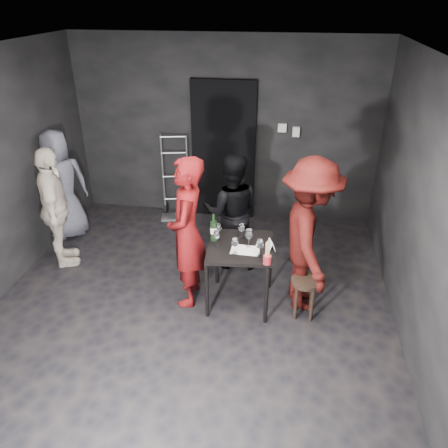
% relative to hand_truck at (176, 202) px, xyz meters
% --- Properties ---
extents(floor, '(4.50, 5.00, 0.02)m').
position_rel_hand_truck_xyz_m(floor, '(0.74, -2.28, -0.23)').
color(floor, black).
rests_on(floor, ground).
extents(ceiling, '(4.50, 5.00, 0.02)m').
position_rel_hand_truck_xyz_m(ceiling, '(0.74, -2.28, 2.47)').
color(ceiling, silver).
rests_on(ceiling, ground).
extents(wall_back, '(4.50, 0.04, 2.70)m').
position_rel_hand_truck_xyz_m(wall_back, '(0.74, 0.22, 1.12)').
color(wall_back, black).
rests_on(wall_back, ground).
extents(wall_front, '(4.50, 0.04, 2.70)m').
position_rel_hand_truck_xyz_m(wall_front, '(0.74, -4.78, 1.12)').
color(wall_front, black).
rests_on(wall_front, ground).
extents(wall_right, '(0.04, 5.00, 2.70)m').
position_rel_hand_truck_xyz_m(wall_right, '(2.99, -2.28, 1.12)').
color(wall_right, black).
rests_on(wall_right, ground).
extents(doorway, '(0.95, 0.10, 2.10)m').
position_rel_hand_truck_xyz_m(doorway, '(0.74, 0.16, 0.82)').
color(doorway, black).
rests_on(doorway, ground).
extents(wallbox_upper, '(0.12, 0.06, 0.12)m').
position_rel_hand_truck_xyz_m(wallbox_upper, '(1.59, 0.17, 1.22)').
color(wallbox_upper, '#B7B7B2').
rests_on(wallbox_upper, wall_back).
extents(wallbox_lower, '(0.10, 0.06, 0.14)m').
position_rel_hand_truck_xyz_m(wallbox_lower, '(1.79, 0.17, 1.17)').
color(wallbox_lower, '#B7B7B2').
rests_on(wallbox_lower, wall_back).
extents(hand_truck, '(0.43, 0.36, 1.30)m').
position_rel_hand_truck_xyz_m(hand_truck, '(0.00, 0.00, 0.00)').
color(hand_truck, '#B2B2B7').
rests_on(hand_truck, floor).
extents(tasting_table, '(0.72, 0.72, 0.75)m').
position_rel_hand_truck_xyz_m(tasting_table, '(1.27, -2.00, 0.42)').
color(tasting_table, black).
rests_on(tasting_table, floor).
extents(stool, '(0.31, 0.31, 0.47)m').
position_rel_hand_truck_xyz_m(stool, '(1.99, -2.14, 0.13)').
color(stool, black).
rests_on(stool, floor).
extents(server_red, '(0.56, 0.78, 2.00)m').
position_rel_hand_truck_xyz_m(server_red, '(0.68, -2.03, 0.77)').
color(server_red, maroon).
rests_on(server_red, floor).
extents(woman_black, '(0.76, 0.47, 1.49)m').
position_rel_hand_truck_xyz_m(woman_black, '(1.05, -1.22, 0.52)').
color(woman_black, black).
rests_on(woman_black, floor).
extents(man_maroon, '(0.83, 1.41, 2.05)m').
position_rel_hand_truck_xyz_m(man_maroon, '(1.99, -1.92, 0.79)').
color(man_maroon, '#3B0B09').
rests_on(man_maroon, floor).
extents(bystander_cream, '(0.87, 1.07, 1.65)m').
position_rel_hand_truck_xyz_m(bystander_cream, '(-1.12, -1.55, 0.60)').
color(bystander_cream, '#EFDDC8').
rests_on(bystander_cream, floor).
extents(bystander_grey, '(0.90, 0.87, 1.66)m').
position_rel_hand_truck_xyz_m(bystander_grey, '(-1.41, -0.86, 0.60)').
color(bystander_grey, slate).
rests_on(bystander_grey, floor).
extents(tasting_mat, '(0.30, 0.21, 0.00)m').
position_rel_hand_truck_xyz_m(tasting_mat, '(1.32, -2.10, 0.52)').
color(tasting_mat, white).
rests_on(tasting_mat, tasting_table).
extents(wine_glass_a, '(0.10, 0.10, 0.20)m').
position_rel_hand_truck_xyz_m(wine_glass_a, '(1.00, -2.05, 0.62)').
color(wine_glass_a, white).
rests_on(wine_glass_a, tasting_table).
extents(wine_glass_b, '(0.10, 0.10, 0.21)m').
position_rel_hand_truck_xyz_m(wine_glass_b, '(1.00, -1.91, 0.62)').
color(wine_glass_b, white).
rests_on(wine_glass_b, tasting_table).
extents(wine_glass_c, '(0.10, 0.10, 0.19)m').
position_rel_hand_truck_xyz_m(wine_glass_c, '(1.26, -1.84, 0.61)').
color(wine_glass_c, white).
rests_on(wine_glass_c, tasting_table).
extents(wine_glass_d, '(0.08, 0.08, 0.20)m').
position_rel_hand_truck_xyz_m(wine_glass_d, '(1.22, -2.18, 0.62)').
color(wine_glass_d, white).
rests_on(wine_glass_d, tasting_table).
extents(wine_glass_e, '(0.10, 0.10, 0.22)m').
position_rel_hand_truck_xyz_m(wine_glass_e, '(1.48, -2.19, 0.63)').
color(wine_glass_e, white).
rests_on(wine_glass_e, tasting_table).
extents(wine_glass_f, '(0.11, 0.11, 0.22)m').
position_rel_hand_truck_xyz_m(wine_glass_f, '(1.35, -2.01, 0.63)').
color(wine_glass_f, white).
rests_on(wine_glass_f, tasting_table).
extents(wine_bottle, '(0.08, 0.08, 0.32)m').
position_rel_hand_truck_xyz_m(wine_bottle, '(0.96, -1.93, 0.64)').
color(wine_bottle, black).
rests_on(wine_bottle, tasting_table).
extents(breadstick_cup, '(0.08, 0.08, 0.26)m').
position_rel_hand_truck_xyz_m(breadstick_cup, '(1.57, -2.31, 0.64)').
color(breadstick_cup, maroon).
rests_on(breadstick_cup, tasting_table).
extents(reserved_card, '(0.12, 0.16, 0.10)m').
position_rel_hand_truck_xyz_m(reserved_card, '(1.58, -2.03, 0.57)').
color(reserved_card, white).
rests_on(reserved_card, tasting_table).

